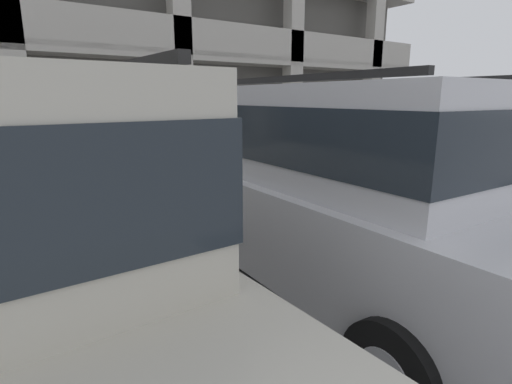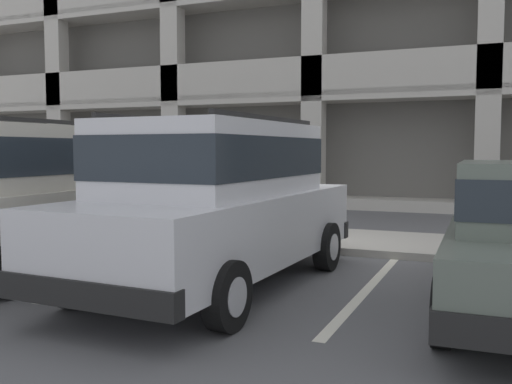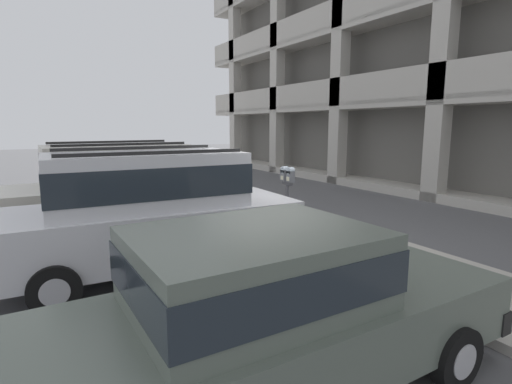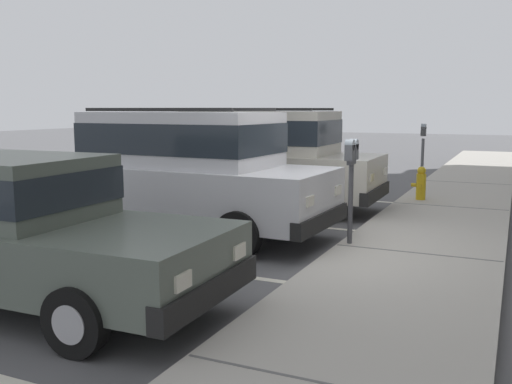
{
  "view_description": "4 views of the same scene",
  "coord_description": "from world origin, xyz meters",
  "px_view_note": "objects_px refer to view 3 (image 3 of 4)",
  "views": [
    {
      "loc": [
        -2.87,
        -4.93,
        1.87
      ],
      "look_at": [
        -0.06,
        -0.93,
        0.71
      ],
      "focal_mm": 28.0,
      "sensor_mm": 36.0,
      "label": 1
    },
    {
      "loc": [
        2.94,
        -8.42,
        1.66
      ],
      "look_at": [
        -0.31,
        -0.71,
        1.03
      ],
      "focal_mm": 40.0,
      "sensor_mm": 36.0,
      "label": 2
    },
    {
      "loc": [
        6.15,
        -4.01,
        2.4
      ],
      "look_at": [
        -0.01,
        -0.45,
        1.2
      ],
      "focal_mm": 28.0,
      "sensor_mm": 36.0,
      "label": 3
    },
    {
      "loc": [
        7.61,
        2.45,
        2.03
      ],
      "look_at": [
        0.06,
        -1.02,
        0.81
      ],
      "focal_mm": 40.0,
      "sensor_mm": 36.0,
      "label": 4
    }
  ],
  "objects_px": {
    "silver_suv": "(149,208)",
    "parking_meter_far": "(180,164)",
    "parking_meter_near": "(287,186)",
    "red_sedan": "(119,185)",
    "dark_hatchback": "(272,307)",
    "fire_hydrant": "(210,191)"
  },
  "relations": [
    {
      "from": "parking_meter_near",
      "to": "silver_suv",
      "type": "bearing_deg",
      "value": -88.89
    },
    {
      "from": "red_sedan",
      "to": "parking_meter_near",
      "type": "bearing_deg",
      "value": 42.64
    },
    {
      "from": "red_sedan",
      "to": "fire_hydrant",
      "type": "xyz_separation_m",
      "value": [
        -1.71,
        2.91,
        -0.62
      ]
    },
    {
      "from": "silver_suv",
      "to": "parking_meter_far",
      "type": "relative_size",
      "value": 3.13
    },
    {
      "from": "silver_suv",
      "to": "dark_hatchback",
      "type": "bearing_deg",
      "value": 4.16
    },
    {
      "from": "dark_hatchback",
      "to": "red_sedan",
      "type": "bearing_deg",
      "value": 179.08
    },
    {
      "from": "red_sedan",
      "to": "dark_hatchback",
      "type": "height_order",
      "value": "red_sedan"
    },
    {
      "from": "silver_suv",
      "to": "fire_hydrant",
      "type": "distance_m",
      "value": 5.48
    },
    {
      "from": "silver_suv",
      "to": "dark_hatchback",
      "type": "relative_size",
      "value": 1.07
    },
    {
      "from": "dark_hatchback",
      "to": "parking_meter_far",
      "type": "distance_m",
      "value": 10.21
    },
    {
      "from": "silver_suv",
      "to": "parking_meter_far",
      "type": "bearing_deg",
      "value": 158.83
    },
    {
      "from": "parking_meter_near",
      "to": "parking_meter_far",
      "type": "height_order",
      "value": "parking_meter_far"
    },
    {
      "from": "red_sedan",
      "to": "fire_hydrant",
      "type": "bearing_deg",
      "value": 119.78
    },
    {
      "from": "dark_hatchback",
      "to": "parking_meter_far",
      "type": "xyz_separation_m",
      "value": [
        -9.86,
        2.63,
        0.31
      ]
    },
    {
      "from": "parking_meter_near",
      "to": "parking_meter_far",
      "type": "xyz_separation_m",
      "value": [
        -6.31,
        0.04,
        -0.09
      ]
    },
    {
      "from": "parking_meter_near",
      "to": "parking_meter_far",
      "type": "relative_size",
      "value": 0.96
    },
    {
      "from": "dark_hatchback",
      "to": "fire_hydrant",
      "type": "distance_m",
      "value": 8.54
    },
    {
      "from": "parking_meter_far",
      "to": "fire_hydrant",
      "type": "xyz_separation_m",
      "value": [
        1.83,
        0.26,
        -0.67
      ]
    },
    {
      "from": "silver_suv",
      "to": "red_sedan",
      "type": "height_order",
      "value": "same"
    },
    {
      "from": "red_sedan",
      "to": "silver_suv",
      "type": "bearing_deg",
      "value": -2.8
    },
    {
      "from": "parking_meter_far",
      "to": "fire_hydrant",
      "type": "height_order",
      "value": "parking_meter_far"
    },
    {
      "from": "silver_suv",
      "to": "parking_meter_far",
      "type": "xyz_separation_m",
      "value": [
        -6.37,
        2.75,
        0.04
      ]
    }
  ]
}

